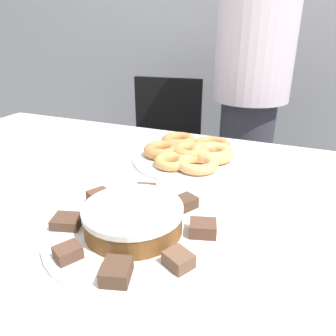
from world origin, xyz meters
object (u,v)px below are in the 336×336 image
office_chair_left (161,163)px  plate_cake (134,232)px  plate_donuts (190,159)px  person_standing (251,86)px  frosted_cake (133,218)px

office_chair_left → plate_cake: 1.25m
office_chair_left → plate_donuts: size_ratio=2.47×
plate_donuts → office_chair_left: bearing=120.2°
person_standing → plate_donuts: 0.65m
plate_donuts → frosted_cake: (0.02, -0.42, 0.03)m
plate_donuts → plate_cake: bearing=-87.1°
office_chair_left → plate_donuts: office_chair_left is taller
frosted_cake → office_chair_left: bearing=111.0°
person_standing → frosted_cake: 1.06m
plate_cake → frosted_cake: frosted_cake is taller
plate_cake → frosted_cake: size_ratio=1.79×
plate_cake → plate_donuts: 0.42m
office_chair_left → plate_donuts: 0.88m
plate_cake → frosted_cake: (0.00, 0.00, 0.03)m
person_standing → office_chair_left: bearing=172.7°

